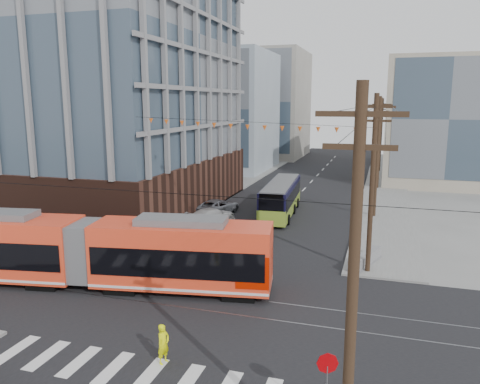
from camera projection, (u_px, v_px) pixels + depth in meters
name	position (u px, v px, depth m)	size (l,w,h in m)	color
ground	(165.00, 336.00, 21.30)	(160.00, 160.00, 0.00)	slate
office_building	(63.00, 63.00, 46.55)	(30.00, 25.00, 28.60)	#381E16
bg_bldg_nw_near	(213.00, 112.00, 73.30)	(18.00, 16.00, 18.00)	#8C99A5
bg_bldg_ne_near	(442.00, 122.00, 60.17)	(14.00, 14.00, 16.00)	gray
bg_bldg_nw_far	(263.00, 104.00, 91.00)	(16.00, 18.00, 20.00)	gray
bg_bldg_ne_far	(441.00, 123.00, 78.54)	(16.00, 16.00, 14.00)	#8C99A5
utility_pole_near	(352.00, 297.00, 12.16)	(0.30, 0.30, 11.00)	black
utility_pole_far	(381.00, 136.00, 70.32)	(0.30, 0.30, 11.00)	black
streetcar	(87.00, 252.00, 26.82)	(21.21, 2.98, 4.09)	#F03E1F
city_bus	(281.00, 198.00, 44.05)	(2.44, 11.27, 3.19)	black
parked_car_silver	(159.00, 240.00, 33.24)	(1.73, 4.96, 1.64)	#A8ACAF
parked_car_white	(212.00, 216.00, 40.77)	(1.98, 4.87, 1.41)	#BABABA
parked_car_grey	(217.00, 207.00, 44.34)	(2.39, 5.18, 1.44)	slate
pedestrian	(163.00, 344.00, 18.94)	(0.61, 0.40, 1.68)	#EEF706
jersey_barrier	(365.00, 259.00, 30.37)	(0.94, 4.18, 0.84)	#5F5F5F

